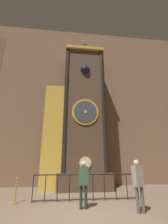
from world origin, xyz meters
TOP-DOWN VIEW (x-y plane):
  - ground_plane at (0.00, 0.00)m, footprint 28.00×28.00m
  - cathedral_back_wall at (-0.09, 5.70)m, footprint 24.00×0.32m
  - clock_tower at (0.05, 4.24)m, footprint 4.20×1.78m
  - railing_fence at (0.29, 1.79)m, footprint 4.72×0.05m
  - visitor_near at (-0.00, 0.70)m, footprint 0.36×0.25m
  - visitor_far at (1.86, 0.01)m, footprint 0.39×0.31m
  - stanchion_post at (-2.73, 1.73)m, footprint 0.28×0.28m

SIDE VIEW (x-z plane):
  - ground_plane at x=0.00m, z-range 0.00..0.00m
  - stanchion_post at x=-2.73m, z-range -0.18..0.81m
  - railing_fence at x=0.29m, z-range 0.05..1.14m
  - visitor_near at x=0.00m, z-range 0.16..1.81m
  - visitor_far at x=1.86m, z-range 0.17..1.88m
  - clock_tower at x=0.05m, z-range -0.84..10.10m
  - cathedral_back_wall at x=-0.09m, z-range -0.01..12.93m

